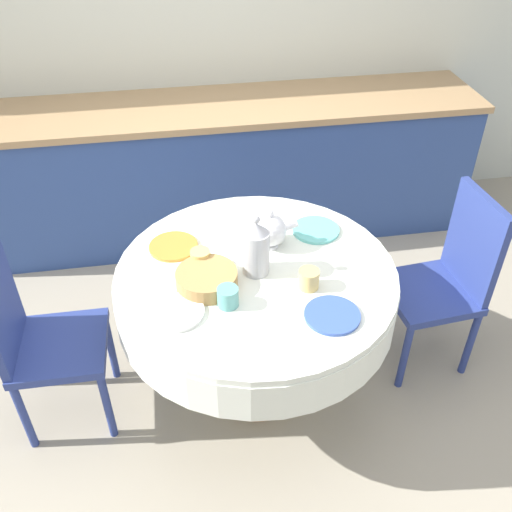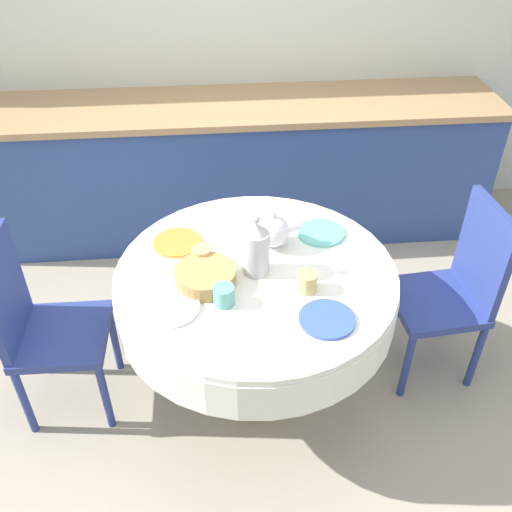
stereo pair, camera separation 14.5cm
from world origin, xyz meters
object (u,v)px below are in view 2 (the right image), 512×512
at_px(coffee_carafe, 256,249).
at_px(chair_left, 454,286).
at_px(teapot, 273,231).
at_px(chair_right, 39,322).

bearing_deg(coffee_carafe, chair_left, 5.25).
distance_m(chair_left, teapot, 0.91).
relative_size(chair_right, coffee_carafe, 3.38).
relative_size(chair_left, teapot, 4.69).
bearing_deg(teapot, chair_right, -171.39).
height_order(chair_left, coffee_carafe, coffee_carafe).
relative_size(chair_left, chair_right, 1.00).
distance_m(chair_left, coffee_carafe, 1.01).
xyz_separation_m(coffee_carafe, teapot, (0.09, 0.17, -0.04)).
height_order(coffee_carafe, teapot, coffee_carafe).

